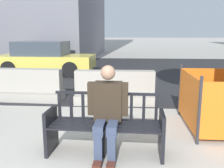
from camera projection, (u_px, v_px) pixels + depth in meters
ground_plane at (104, 166)px, 3.36m from camera, size 200.00×200.00×0.00m
street_asphalt at (122, 71)px, 11.86m from camera, size 120.00×12.00×0.01m
street_bench at (105, 127)px, 3.67m from camera, size 1.71×0.58×0.88m
seated_person at (107, 110)px, 3.56m from camera, size 0.58×0.73×1.31m
jersey_barrier_centre at (115, 90)px, 6.34m from camera, size 2.01×0.72×0.84m
jersey_barrier_left at (25, 87)px, 6.66m from camera, size 2.03×0.77×0.84m
car_taxi_near at (45, 58)px, 10.93m from camera, size 4.18×2.00×1.42m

